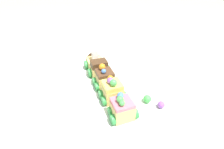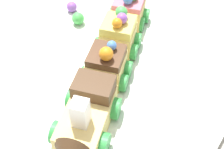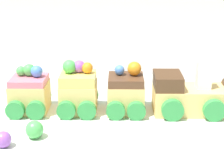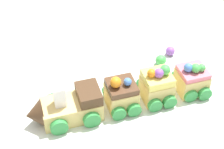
{
  "view_description": "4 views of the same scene",
  "coord_description": "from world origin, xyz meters",
  "px_view_note": "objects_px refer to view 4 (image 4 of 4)",
  "views": [
    {
      "loc": [
        -0.48,
        -0.0,
        0.37
      ],
      "look_at": [
        0.0,
        -0.01,
        0.05
      ],
      "focal_mm": 28.0,
      "sensor_mm": 36.0,
      "label": 1
    },
    {
      "loc": [
        0.26,
        0.22,
        0.4
      ],
      "look_at": [
        0.0,
        0.04,
        0.05
      ],
      "focal_mm": 50.0,
      "sensor_mm": 36.0,
      "label": 2
    },
    {
      "loc": [
        0.16,
        -0.49,
        0.24
      ],
      "look_at": [
        -0.02,
        -0.01,
        0.08
      ],
      "focal_mm": 60.0,
      "sensor_mm": 36.0,
      "label": 3
    },
    {
      "loc": [
        -0.01,
        0.53,
        0.54
      ],
      "look_at": [
        0.01,
        -0.03,
        0.04
      ],
      "focal_mm": 60.0,
      "sensor_mm": 36.0,
      "label": 4
    }
  ],
  "objects_px": {
    "cake_train_locomotive": "(66,108)",
    "gumball_purple": "(170,51)",
    "cake_car_lemon": "(157,86)",
    "gumball_green": "(161,60)",
    "cake_car_strawberry": "(192,80)",
    "cake_car_chocolate": "(121,95)"
  },
  "relations": [
    {
      "from": "cake_car_chocolate",
      "to": "cake_car_strawberry",
      "type": "height_order",
      "value": "cake_car_chocolate"
    },
    {
      "from": "cake_train_locomotive",
      "to": "cake_car_chocolate",
      "type": "bearing_deg",
      "value": 179.83
    },
    {
      "from": "cake_car_lemon",
      "to": "gumball_green",
      "type": "height_order",
      "value": "cake_car_lemon"
    },
    {
      "from": "cake_car_strawberry",
      "to": "gumball_green",
      "type": "bearing_deg",
      "value": -74.38
    },
    {
      "from": "gumball_green",
      "to": "cake_car_strawberry",
      "type": "bearing_deg",
      "value": 125.11
    },
    {
      "from": "cake_train_locomotive",
      "to": "cake_car_chocolate",
      "type": "distance_m",
      "value": 0.11
    },
    {
      "from": "cake_train_locomotive",
      "to": "gumball_purple",
      "type": "distance_m",
      "value": 0.29
    },
    {
      "from": "cake_car_lemon",
      "to": "gumball_green",
      "type": "relative_size",
      "value": 3.74
    },
    {
      "from": "cake_car_chocolate",
      "to": "cake_car_lemon",
      "type": "height_order",
      "value": "cake_car_lemon"
    },
    {
      "from": "cake_train_locomotive",
      "to": "cake_car_lemon",
      "type": "height_order",
      "value": "same"
    },
    {
      "from": "cake_car_strawberry",
      "to": "gumball_green",
      "type": "height_order",
      "value": "cake_car_strawberry"
    },
    {
      "from": "cake_car_strawberry",
      "to": "gumball_green",
      "type": "xyz_separation_m",
      "value": [
        0.06,
        -0.08,
        -0.02
      ]
    },
    {
      "from": "gumball_purple",
      "to": "gumball_green",
      "type": "distance_m",
      "value": 0.04
    },
    {
      "from": "cake_car_chocolate",
      "to": "gumball_purple",
      "type": "xyz_separation_m",
      "value": [
        -0.11,
        -0.16,
        -0.02
      ]
    },
    {
      "from": "cake_train_locomotive",
      "to": "cake_car_lemon",
      "type": "xyz_separation_m",
      "value": [
        -0.17,
        -0.06,
        0.01
      ]
    },
    {
      "from": "cake_car_chocolate",
      "to": "cake_car_lemon",
      "type": "xyz_separation_m",
      "value": [
        -0.07,
        -0.02,
        0.0
      ]
    },
    {
      "from": "cake_car_strawberry",
      "to": "gumball_purple",
      "type": "bearing_deg",
      "value": -93.87
    },
    {
      "from": "cake_car_strawberry",
      "to": "cake_train_locomotive",
      "type": "bearing_deg",
      "value": -0.08
    },
    {
      "from": "cake_train_locomotive",
      "to": "cake_car_strawberry",
      "type": "height_order",
      "value": "cake_train_locomotive"
    },
    {
      "from": "cake_train_locomotive",
      "to": "gumball_purple",
      "type": "height_order",
      "value": "cake_train_locomotive"
    },
    {
      "from": "gumball_purple",
      "to": "gumball_green",
      "type": "relative_size",
      "value": 0.89
    },
    {
      "from": "cake_car_lemon",
      "to": "gumball_purple",
      "type": "relative_size",
      "value": 4.23
    }
  ]
}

